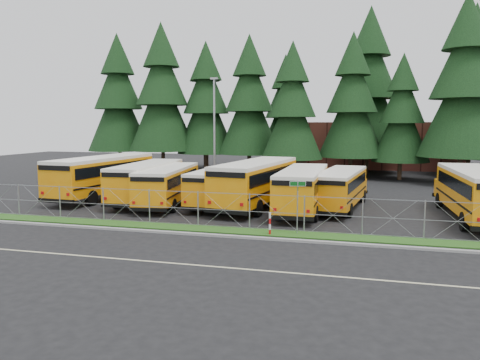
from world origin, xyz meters
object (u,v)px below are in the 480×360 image
at_px(street_sign, 298,196).
at_px(bus_6, 341,189).
at_px(bus_5, 303,190).
at_px(bus_east, 474,195).
at_px(bus_3, 221,187).
at_px(bus_1, 149,182).
at_px(striped_bollard, 270,224).
at_px(light_standard, 214,127).
at_px(bus_0, 106,177).
at_px(bus_2, 169,186).
at_px(bus_4, 258,184).

bearing_deg(street_sign, bus_6, 77.39).
relative_size(bus_5, bus_east, 0.93).
bearing_deg(bus_3, bus_1, -179.01).
relative_size(street_sign, striped_bollard, 2.34).
xyz_separation_m(bus_3, bus_east, (16.29, -1.21, 0.23)).
distance_m(bus_east, light_standard, 24.28).
bearing_deg(light_standard, street_sign, -60.58).
height_order(bus_6, light_standard, light_standard).
xyz_separation_m(street_sign, striped_bollard, (-1.34, -0.58, -1.43)).
distance_m(bus_1, light_standard, 12.12).
distance_m(bus_0, bus_3, 9.75).
bearing_deg(bus_east, bus_0, 173.69).
distance_m(bus_2, bus_east, 19.85).
bearing_deg(street_sign, striped_bollard, -156.72).
height_order(bus_0, bus_5, bus_0).
xyz_separation_m(bus_4, street_sign, (3.82, -7.67, 0.43)).
xyz_separation_m(bus_6, light_standard, (-12.55, 10.72, 4.18)).
distance_m(bus_east, striped_bollard, 13.14).
bearing_deg(bus_6, street_sign, -95.32).
bearing_deg(bus_5, bus_east, -0.27).
height_order(bus_0, bus_2, bus_0).
bearing_deg(bus_east, bus_5, 177.82).
bearing_deg(bus_5, street_sign, -85.23).
distance_m(bus_1, bus_east, 21.93).
height_order(bus_0, bus_3, bus_0).
xyz_separation_m(bus_1, bus_5, (11.64, -1.13, -0.02)).
relative_size(bus_0, bus_3, 1.24).
height_order(bus_3, striped_bollard, bus_3).
relative_size(bus_0, light_standard, 1.22).
relative_size(bus_5, light_standard, 1.07).
relative_size(bus_1, bus_east, 0.94).
height_order(bus_0, bus_6, bus_0).
height_order(bus_1, bus_3, bus_1).
distance_m(bus_4, street_sign, 8.58).
xyz_separation_m(bus_east, striped_bollard, (-11.07, -7.03, -0.94)).
xyz_separation_m(bus_0, bus_3, (9.71, -0.83, -0.31)).
xyz_separation_m(bus_3, bus_6, (8.41, 0.59, 0.02)).
bearing_deg(striped_bollard, bus_3, 122.38).
relative_size(bus_1, street_sign, 3.92).
relative_size(bus_4, striped_bollard, 10.17).
relative_size(bus_0, bus_2, 1.19).
xyz_separation_m(bus_2, bus_east, (19.84, -0.27, 0.17)).
xyz_separation_m(bus_3, light_standard, (-4.13, 11.31, 4.19)).
relative_size(bus_2, bus_3, 1.04).
bearing_deg(bus_1, striped_bollard, -41.18).
bearing_deg(bus_0, bus_6, 3.77).
height_order(bus_1, light_standard, light_standard).
distance_m(bus_4, light_standard, 13.80).
bearing_deg(bus_0, bus_2, -11.51).
relative_size(bus_3, street_sign, 3.55).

